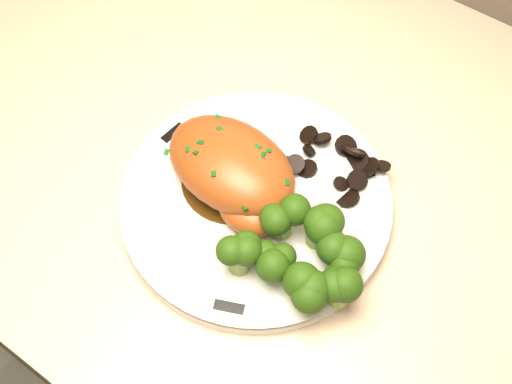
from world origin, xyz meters
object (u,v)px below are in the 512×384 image
Objects in this scene: counter at (215,258)px; plate at (256,202)px; broccoli_florets at (299,256)px; chicken_breast at (233,170)px.

counter reaches higher than plate.
counter reaches higher than broccoli_florets.
chicken_breast is at bearing -178.01° from plate.
plate is 1.83× the size of chicken_breast.
chicken_breast is 1.22× the size of broccoli_florets.
counter is at bearing 151.13° from chicken_breast.
chicken_breast is at bearing 159.36° from broccoli_florets.
chicken_breast is (-0.03, -0.00, 0.03)m from plate.
counter is at bearing 152.32° from broccoli_florets.
plate is 2.24× the size of broccoli_florets.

